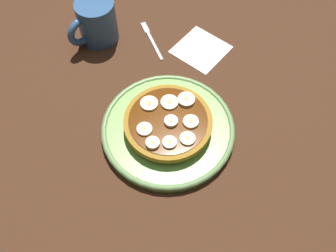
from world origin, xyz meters
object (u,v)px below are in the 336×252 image
banana_slice_0 (170,122)px  banana_slice_3 (169,102)px  napkin (201,49)px  banana_slice_4 (144,129)px  banana_slice_8 (170,142)px  plate (168,129)px  banana_slice_1 (149,103)px  coffee_mug (96,21)px  banana_slice_5 (186,100)px  banana_slice_2 (188,139)px  fork (151,38)px  banana_slice_7 (191,122)px  banana_slice_6 (153,143)px  pancake_stack (168,122)px

banana_slice_0 → banana_slice_3: bearing=-133.8°
banana_slice_0 → napkin: bearing=-152.9°
banana_slice_4 → banana_slice_8: size_ratio=1.10×
plate → banana_slice_1: bearing=-90.2°
coffee_mug → banana_slice_5: bearing=87.4°
banana_slice_2 → banana_slice_4: (4.22, -7.18, -0.00)cm
banana_slice_8 → banana_slice_1: bearing=-111.0°
banana_slice_3 → banana_slice_4: same height
banana_slice_5 → fork: banana_slice_5 is taller
coffee_mug → banana_slice_4: bearing=67.6°
banana_slice_2 → banana_slice_7: (-3.13, -2.07, 0.03)cm
banana_slice_2 → banana_slice_5: bearing=-135.4°
plate → banana_slice_1: (-0.02, -5.21, 3.61)cm
plate → coffee_mug: coffee_mug is taller
plate → napkin: bearing=-154.4°
plate → fork: size_ratio=2.18×
banana_slice_6 → banana_slice_2: bearing=143.6°
banana_slice_4 → fork: (-20.34, -19.59, -4.47)cm
banana_slice_0 → coffee_mug: size_ratio=0.21×
coffee_mug → fork: coffee_mug is taller
banana_slice_0 → coffee_mug: 31.84cm
napkin → banana_slice_6: bearing=23.8°
banana_slice_3 → fork: 22.94cm
banana_slice_3 → napkin: 20.46cm
pancake_stack → banana_slice_7: banana_slice_7 is taller
banana_slice_4 → fork: bearing=-136.1°
banana_slice_1 → banana_slice_6: size_ratio=1.35×
banana_slice_7 → napkin: banana_slice_7 is taller
banana_slice_2 → coffee_mug: 36.59cm
pancake_stack → banana_slice_3: 3.97cm
plate → banana_slice_7: banana_slice_7 is taller
banana_slice_2 → banana_slice_6: 6.54cm
plate → banana_slice_0: size_ratio=10.09×
banana_slice_8 → napkin: banana_slice_8 is taller
pancake_stack → banana_slice_8: bearing=48.2°
banana_slice_8 → banana_slice_0: bearing=-137.2°
banana_slice_0 → banana_slice_5: same height
banana_slice_0 → banana_slice_6: 5.62cm
banana_slice_1 → banana_slice_8: bearing=69.0°
banana_slice_6 → coffee_mug: size_ratio=0.21×
banana_slice_2 → banana_slice_6: (5.26, -3.88, 0.14)cm
banana_slice_3 → napkin: bearing=-157.3°
banana_slice_6 → napkin: (-27.15, -11.97, -4.71)cm
banana_slice_3 → banana_slice_0: bearing=46.2°
banana_slice_0 → banana_slice_4: 5.10cm
pancake_stack → fork: size_ratio=1.43×
pancake_stack → banana_slice_0: bearing=69.8°
napkin → fork: size_ratio=0.89×
plate → banana_slice_8: bearing=47.7°
banana_slice_2 → banana_slice_8: bearing=-31.7°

